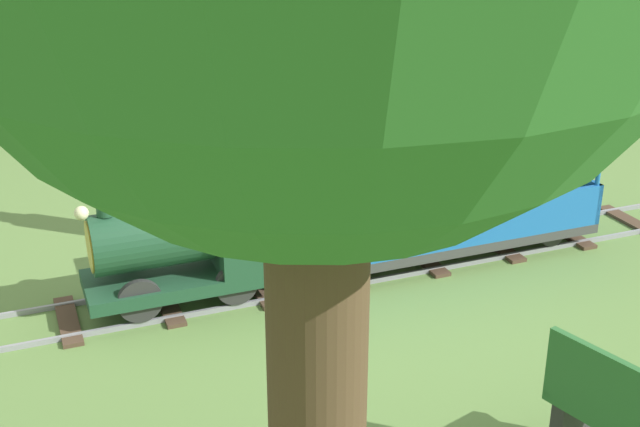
# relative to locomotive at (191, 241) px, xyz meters

# --- Properties ---
(ground_plane) EXTENTS (60.00, 60.00, 0.00)m
(ground_plane) POSITION_rel_locomotive_xyz_m (0.00, -1.25, -0.48)
(ground_plane) COLOR #608442
(track) EXTENTS (0.72, 6.40, 0.04)m
(track) POSITION_rel_locomotive_xyz_m (0.00, -1.21, -0.47)
(track) COLOR gray
(track) RESTS_ON ground_plane
(locomotive) EXTENTS (0.68, 1.44, 0.98)m
(locomotive) POSITION_rel_locomotive_xyz_m (0.00, 0.00, 0.00)
(locomotive) COLOR #1E472D
(locomotive) RESTS_ON ground_plane
(passenger_car) EXTENTS (0.78, 2.70, 0.97)m
(passenger_car) POSITION_rel_locomotive_xyz_m (0.00, -2.11, -0.06)
(passenger_car) COLOR #3F3F3F
(passenger_car) RESTS_ON ground_plane
(conductor_person) EXTENTS (0.30, 0.30, 1.62)m
(conductor_person) POSITION_rel_locomotive_xyz_m (0.92, -0.35, 0.47)
(conductor_person) COLOR #282D47
(conductor_person) RESTS_ON ground_plane
(fence_section) EXTENTS (0.08, 7.48, 0.90)m
(fence_section) POSITION_rel_locomotive_xyz_m (4.74, -1.21, -0.00)
(fence_section) COLOR #756047
(fence_section) RESTS_ON ground_plane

